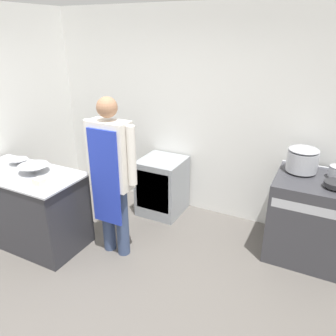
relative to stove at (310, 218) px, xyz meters
The scene contains 12 objects.
ground_plane 2.41m from the stove, 133.33° to the right, with size 14.00×14.00×0.00m, color #5B5651.
wall_back 1.90m from the stove, 164.28° to the left, with size 8.00×0.05×2.70m.
wall_left 3.90m from the stove, 169.10° to the right, with size 0.05×8.00×2.70m.
prep_counter 3.22m from the stove, 157.86° to the right, with size 1.36×0.69×0.90m.
stove is the anchor object (origin of this frame).
fridge_unit 1.91m from the stove, behind, with size 0.57×0.59×0.78m.
person_cook 2.24m from the stove, 154.33° to the right, with size 0.61×0.24×1.79m.
mixing_bowl 3.13m from the stove, 158.33° to the right, with size 0.34×0.34×0.09m.
small_bowl 3.44m from the stove, 162.14° to the right, with size 0.22×0.22×0.06m.
plastic_tub 2.94m from the stove, 152.30° to the right, with size 0.11×0.11×0.07m.
stock_pot 0.66m from the stove, 144.36° to the left, with size 0.33×0.33×0.27m.
saute_pan 0.55m from the stove, 38.43° to the right, with size 0.22×0.22×0.05m.
Camera 1 is at (1.63, -1.76, 2.38)m, focal length 35.00 mm.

